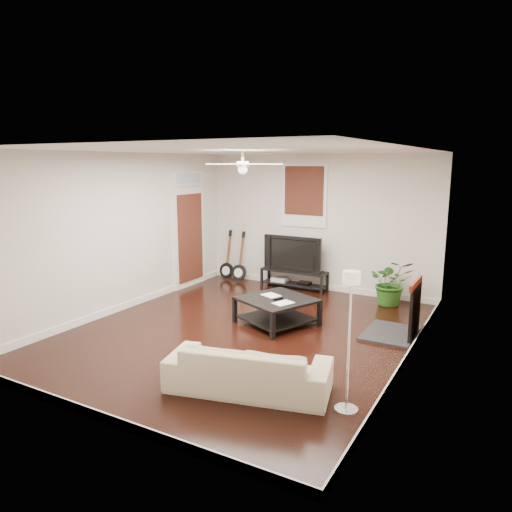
{
  "coord_description": "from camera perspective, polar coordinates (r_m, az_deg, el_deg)",
  "views": [
    {
      "loc": [
        3.64,
        -6.09,
        2.62
      ],
      "look_at": [
        0.0,
        0.4,
        1.15
      ],
      "focal_mm": 33.22,
      "sensor_mm": 36.0,
      "label": 1
    }
  ],
  "objects": [
    {
      "name": "floor_lamp",
      "position": [
        5.11,
        11.12,
        -10.2
      ],
      "size": [
        0.31,
        0.31,
        1.55
      ],
      "primitive_type": null,
      "rotation": [
        0.0,
        0.0,
        0.24
      ],
      "color": "silver",
      "rests_on": "floor"
    },
    {
      "name": "ceiling_fan",
      "position": [
        7.09,
        -1.61,
        11.01
      ],
      "size": [
        1.24,
        1.24,
        0.32
      ],
      "primitive_type": null,
      "color": "white",
      "rests_on": "ceiling"
    },
    {
      "name": "door_left",
      "position": [
        10.14,
        -8.02,
        3.31
      ],
      "size": [
        0.08,
        1.0,
        2.5
      ],
      "primitive_type": "cube",
      "color": "white",
      "rests_on": "wall_left"
    },
    {
      "name": "window_back",
      "position": [
        9.9,
        5.81,
        7.24
      ],
      "size": [
        1.0,
        0.06,
        1.3
      ],
      "primitive_type": "cube",
      "color": "#34160E",
      "rests_on": "wall_back"
    },
    {
      "name": "guitar_right",
      "position": [
        10.52,
        -2.07,
        -0.07
      ],
      "size": [
        0.37,
        0.27,
        1.14
      ],
      "primitive_type": null,
      "rotation": [
        0.0,
        0.0,
        0.07
      ],
      "color": "black",
      "rests_on": "floor"
    },
    {
      "name": "coffee_table",
      "position": [
        7.83,
        2.5,
        -6.66
      ],
      "size": [
        1.39,
        1.39,
        0.44
      ],
      "primitive_type": "cube",
      "rotation": [
        0.0,
        0.0,
        -0.41
      ],
      "color": "black",
      "rests_on": "floor"
    },
    {
      "name": "sofa",
      "position": [
        5.66,
        -0.91,
        -13.3
      ],
      "size": [
        2.02,
        1.17,
        0.55
      ],
      "primitive_type": "imported",
      "rotation": [
        0.0,
        0.0,
        3.38
      ],
      "color": "tan",
      "rests_on": "floor"
    },
    {
      "name": "potted_plant",
      "position": [
        9.14,
        15.99,
        -3.06
      ],
      "size": [
        0.99,
        0.93,
        0.88
      ],
      "primitive_type": "imported",
      "rotation": [
        0.0,
        0.0,
        0.37
      ],
      "color": "#255E1A",
      "rests_on": "floor"
    },
    {
      "name": "brick_accent",
      "position": [
        7.28,
        19.77,
        0.87
      ],
      "size": [
        0.02,
        2.2,
        2.8
      ],
      "primitive_type": "cube",
      "color": "#974030",
      "rests_on": "floor"
    },
    {
      "name": "tv",
      "position": [
        9.94,
        4.69,
        0.4
      ],
      "size": [
        1.28,
        0.17,
        0.73
      ],
      "primitive_type": "imported",
      "color": "black",
      "rests_on": "tv_stand"
    },
    {
      "name": "guitar_left",
      "position": [
        10.73,
        -3.59,
        0.13
      ],
      "size": [
        0.36,
        0.26,
        1.14
      ],
      "primitive_type": null,
      "rotation": [
        0.0,
        0.0,
        -0.04
      ],
      "color": "black",
      "rests_on": "floor"
    },
    {
      "name": "room",
      "position": [
        7.2,
        -1.56,
        1.41
      ],
      "size": [
        5.01,
        6.01,
        2.81
      ],
      "color": "black",
      "rests_on": "ground"
    },
    {
      "name": "tv_stand",
      "position": [
        10.04,
        4.59,
        -2.8
      ],
      "size": [
        1.42,
        0.38,
        0.4
      ],
      "primitive_type": "cube",
      "color": "black",
      "rests_on": "floor"
    },
    {
      "name": "fireplace",
      "position": [
        7.55,
        17.14,
        -5.96
      ],
      "size": [
        0.8,
        1.1,
        0.92
      ],
      "primitive_type": "cube",
      "color": "black",
      "rests_on": "floor"
    }
  ]
}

